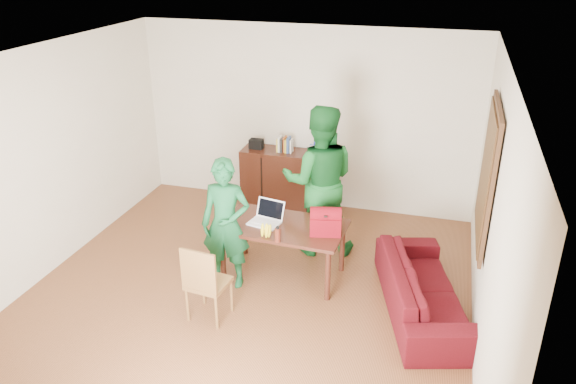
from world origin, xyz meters
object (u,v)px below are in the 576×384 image
(chair, at_px, (209,296))
(sofa, at_px, (423,289))
(person_near, at_px, (226,224))
(table, at_px, (283,231))
(red_bag, at_px, (326,224))
(laptop, at_px, (264,220))
(person_far, at_px, (319,181))
(bottle, at_px, (277,234))

(chair, relative_size, sofa, 0.47)
(person_near, relative_size, sofa, 0.82)
(table, distance_m, chair, 1.21)
(chair, height_order, red_bag, red_bag)
(person_near, distance_m, red_bag, 1.14)
(laptop, bearing_deg, table, 20.31)
(sofa, bearing_deg, laptop, 66.45)
(table, height_order, red_bag, red_bag)
(person_far, relative_size, laptop, 4.94)
(person_near, bearing_deg, person_far, 46.10)
(person_far, distance_m, sofa, 1.87)
(laptop, relative_size, bottle, 2.10)
(chair, relative_size, person_far, 0.46)
(person_near, bearing_deg, table, 24.95)
(person_far, bearing_deg, laptop, 45.42)
(table, distance_m, person_near, 0.70)
(sofa, bearing_deg, table, 64.28)
(chair, bearing_deg, sofa, 25.48)
(sofa, bearing_deg, red_bag, 63.47)
(laptop, distance_m, red_bag, 0.75)
(table, relative_size, chair, 1.66)
(bottle, bearing_deg, chair, -132.72)
(person_far, relative_size, bottle, 10.39)
(table, relative_size, person_near, 0.95)
(laptop, bearing_deg, chair, -95.90)
(chair, xyz_separation_m, person_far, (0.78, 1.77, 0.72))
(laptop, xyz_separation_m, bottle, (0.28, -0.37, 0.05))
(person_far, bearing_deg, bottle, 67.37)
(person_near, distance_m, sofa, 2.31)
(table, relative_size, laptop, 3.77)
(person_near, distance_m, person_far, 1.38)
(red_bag, distance_m, sofa, 1.28)
(laptop, relative_size, red_bag, 1.13)
(chair, distance_m, person_near, 0.86)
(red_bag, height_order, sofa, red_bag)
(chair, bearing_deg, table, 69.31)
(chair, xyz_separation_m, laptop, (0.30, 1.00, 0.46))
(chair, bearing_deg, red_bag, 48.93)
(table, height_order, laptop, laptop)
(red_bag, bearing_deg, person_far, 95.95)
(red_bag, bearing_deg, table, 160.09)
(chair, relative_size, person_near, 0.57)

